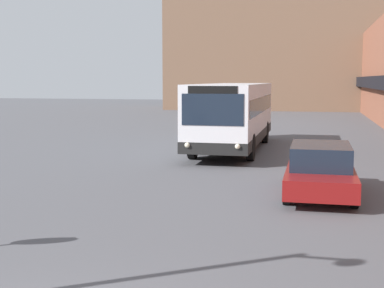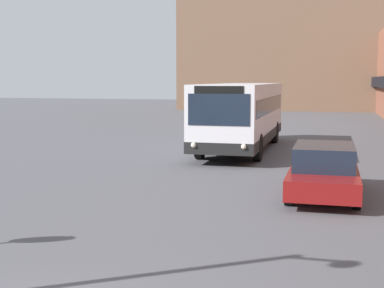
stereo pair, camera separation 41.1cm
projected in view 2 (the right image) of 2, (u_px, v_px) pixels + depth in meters
name	position (u px, v px, depth m)	size (l,w,h in m)	color
building_backdrop_far	(303.00, 26.00, 57.36)	(26.00, 8.00, 17.93)	brown
city_bus	(242.00, 114.00, 24.52)	(2.66, 10.52, 3.05)	silver
parked_car_front	(324.00, 170.00, 14.94)	(1.89, 4.53, 1.43)	maroon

